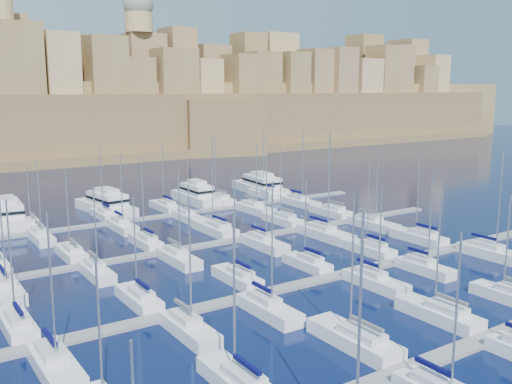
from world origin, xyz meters
TOP-DOWN VIEW (x-y plane):
  - ground at (0.00, 0.00)m, footprint 600.00×600.00m
  - pontoon_near at (0.00, -34.00)m, footprint 84.00×2.00m
  - pontoon_mid_near at (0.00, -12.00)m, footprint 84.00×2.00m
  - pontoon_mid_far at (0.00, 10.00)m, footprint 84.00×2.00m
  - pontoon_far at (0.00, 32.00)m, footprint 84.00×2.00m
  - sailboat_1 at (-24.17, -28.59)m, footprint 2.72×9.05m
  - sailboat_2 at (-11.09, -28.02)m, footprint 3.07×10.22m
  - sailboat_3 at (0.50, -28.35)m, footprint 2.86×9.54m
  - sailboat_4 at (11.33, -29.04)m, footprint 2.44×8.14m
  - sailboat_12 at (-36.42, -6.77)m, footprint 2.61×8.69m
  - sailboat_13 at (-23.64, -6.87)m, footprint 2.54×8.47m
  - sailboat_14 at (-10.75, -6.84)m, footprint 2.56×8.53m
  - sailboat_15 at (0.12, -7.10)m, footprint 2.40×8.02m
  - sailboat_16 at (11.97, -6.77)m, footprint 2.60×8.68m
  - sailboat_17 at (23.15, -6.27)m, footprint 2.91×9.69m
  - sailboat_18 at (-35.55, -17.62)m, footprint 2.84×9.48m
  - sailboat_19 at (-22.74, -17.21)m, footprint 2.59×8.64m
  - sailboat_20 at (-13.40, -17.39)m, footprint 2.70×9.01m
  - sailboat_21 at (2.29, -17.40)m, footprint 2.71×9.02m
  - sailboat_22 at (11.63, -17.06)m, footprint 2.50×8.34m
  - sailboat_23 at (24.89, -17.91)m, footprint 3.02×10.07m
  - sailboat_25 at (-24.77, 15.22)m, footprint 2.60×8.65m
  - sailboat_26 at (-13.54, 15.04)m, footprint 2.49×8.30m
  - sailboat_27 at (-0.74, 16.23)m, footprint 3.21×10.71m
  - sailboat_28 at (12.64, 15.52)m, footprint 2.78×9.27m
  - sailboat_29 at (24.17, 15.72)m, footprint 2.91×9.69m
  - sailboat_30 at (-35.40, 4.33)m, footprint 2.87×9.57m
  - sailboat_31 at (-24.51, 4.99)m, footprint 2.47×8.23m
  - sailboat_32 at (-13.18, 4.55)m, footprint 2.74×9.13m
  - sailboat_33 at (0.90, 4.28)m, footprint 2.90×9.68m
  - sailboat_34 at (12.31, 3.57)m, footprint 3.34×11.13m
  - sailboat_35 at (23.63, 4.11)m, footprint 3.01×10.03m
  - sailboat_37 at (-25.39, 36.68)m, footprint 2.27×7.55m
  - sailboat_38 at (-12.37, 37.28)m, footprint 2.64×8.79m
  - sailboat_39 at (0.14, 37.63)m, footprint 2.85×9.51m
  - sailboat_40 at (12.31, 38.13)m, footprint 3.15×10.50m
  - sailboat_41 at (24.34, 37.81)m, footprint 2.96×9.85m
  - sailboat_43 at (-26.14, 26.83)m, footprint 2.57×8.56m
  - sailboat_44 at (-12.96, 26.63)m, footprint 2.69×8.97m
  - sailboat_45 at (-0.41, 26.81)m, footprint 2.58×8.59m
  - sailboat_46 at (13.58, 25.91)m, footprint 3.13×10.44m
  - sailboat_47 at (25.05, 26.17)m, footprint 2.97×9.90m
  - motor_yacht_a at (-28.30, 42.49)m, footprint 7.07×19.10m
  - motor_yacht_b at (-10.45, 41.49)m, footprint 7.26×17.17m
  - motor_yacht_c at (8.57, 40.58)m, footprint 4.48×14.76m
  - motor_yacht_d at (26.29, 42.43)m, footprint 7.42×19.05m
  - fortified_city at (-0.19, 155.26)m, footprint 460.00×108.95m

SIDE VIEW (x-z plane):
  - ground at x=0.00m, z-range 0.00..0.00m
  - pontoon_near at x=0.00m, z-range 0.00..0.40m
  - pontoon_mid_near at x=0.00m, z-range 0.00..0.40m
  - pontoon_mid_far at x=0.00m, z-range 0.00..0.40m
  - pontoon_far at x=0.00m, z-range 0.00..0.40m
  - sailboat_37 at x=-25.39m, z-range -4.86..6.28m
  - sailboat_45 at x=-0.41m, z-range -4.98..6.42m
  - sailboat_15 at x=0.12m, z-range -5.29..6.73m
  - sailboat_31 at x=-24.51m, z-range -5.35..6.79m
  - sailboat_4 at x=11.33m, z-range -5.48..6.92m
  - sailboat_13 at x=-23.64m, z-range -5.45..6.90m
  - sailboat_25 at x=-24.77m, z-range -5.55..7.00m
  - sailboat_43 at x=-26.14m, z-range -5.78..7.24m
  - sailboat_21 at x=2.29m, z-range -5.66..7.13m
  - sailboat_22 at x=11.63m, z-range -6.04..7.50m
  - sailboat_12 at x=-36.42m, z-range -6.02..7.49m
  - sailboat_26 at x=-13.54m, z-range -6.15..7.63m
  - sailboat_32 at x=-13.18m, z-range -5.89..7.36m
  - sailboat_44 at x=-12.96m, z-range -5.98..7.45m
  - sailboat_38 at x=-12.37m, z-range -6.13..7.60m
  - sailboat_16 at x=11.97m, z-range -6.18..7.65m
  - sailboat_14 at x=-10.75m, z-range -6.29..7.77m
  - sailboat_19 at x=-22.74m, z-range -6.33..7.81m
  - sailboat_28 at x=12.64m, z-range -6.13..7.61m
  - sailboat_3 at x=0.50m, z-range -6.09..7.58m
  - sailboat_39 at x=0.14m, z-range -6.16..7.65m
  - sailboat_1 at x=-24.17m, z-range -6.49..7.98m
  - sailboat_18 at x=-35.55m, z-range -6.42..7.92m
  - sailboat_20 at x=-13.40m, z-range -6.63..8.13m
  - sailboat_30 at x=-35.40m, z-range -6.47..7.97m
  - sailboat_33 at x=0.90m, z-range -6.47..7.98m
  - sailboat_35 at x=23.63m, z-range -6.34..7.85m
  - sailboat_46 at x=13.58m, z-range -6.03..7.54m
  - sailboat_17 at x=23.15m, z-range -6.76..8.27m
  - sailboat_2 at x=-11.09m, z-range -6.72..8.25m
  - sailboat_29 at x=24.17m, z-range -7.06..8.58m
  - sailboat_40 at x=12.31m, z-range -6.56..8.08m
  - sailboat_47 at x=25.05m, z-range -7.05..8.57m
  - sailboat_23 at x=24.89m, z-range -7.11..8.64m
  - sailboat_41 at x=24.34m, z-range -7.57..9.12m
  - sailboat_27 at x=-0.74m, z-range -7.55..9.11m
  - sailboat_34 at x=12.31m, z-range -7.95..9.53m
  - motor_yacht_d at x=26.29m, z-range -0.90..4.35m
  - motor_yacht_b at x=-10.45m, z-range -0.90..4.35m
  - motor_yacht_a at x=-28.30m, z-range -0.90..4.35m
  - motor_yacht_c at x=8.57m, z-range -0.90..4.35m
  - fortified_city at x=-0.19m, z-range -15.02..44.50m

